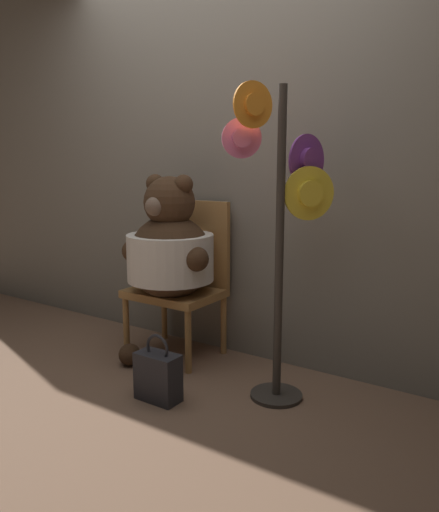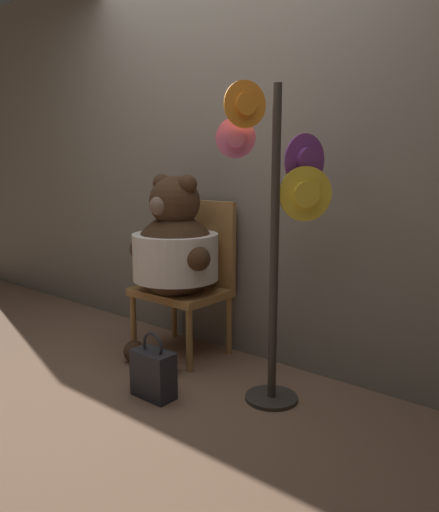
{
  "view_description": "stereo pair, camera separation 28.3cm",
  "coord_description": "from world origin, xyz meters",
  "px_view_note": "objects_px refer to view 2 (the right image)",
  "views": [
    {
      "loc": [
        1.76,
        -1.99,
        1.24
      ],
      "look_at": [
        0.21,
        0.31,
        0.72
      ],
      "focal_mm": 35.0,
      "sensor_mm": 36.0,
      "label": 1
    },
    {
      "loc": [
        1.99,
        -1.82,
        1.24
      ],
      "look_at": [
        0.21,
        0.31,
        0.72
      ],
      "focal_mm": 35.0,
      "sensor_mm": 36.0,
      "label": 2
    }
  ],
  "objects_px": {
    "teddy_bear": "(175,251)",
    "hat_display_rack": "(279,221)",
    "handbag_on_ground": "(153,373)",
    "chair": "(190,273)"
  },
  "relations": [
    {
      "from": "teddy_bear",
      "to": "handbag_on_ground",
      "type": "relative_size",
      "value": 3.23
    },
    {
      "from": "teddy_bear",
      "to": "hat_display_rack",
      "type": "bearing_deg",
      "value": -5.26
    },
    {
      "from": "chair",
      "to": "teddy_bear",
      "type": "bearing_deg",
      "value": -80.78
    },
    {
      "from": "chair",
      "to": "hat_display_rack",
      "type": "xyz_separation_m",
      "value": [
        0.85,
        -0.24,
        0.43
      ]
    },
    {
      "from": "chair",
      "to": "handbag_on_ground",
      "type": "bearing_deg",
      "value": -62.53
    },
    {
      "from": "teddy_bear",
      "to": "handbag_on_ground",
      "type": "xyz_separation_m",
      "value": [
        0.31,
        -0.49,
        -0.56
      ]
    },
    {
      "from": "chair",
      "to": "handbag_on_ground",
      "type": "relative_size",
      "value": 2.75
    },
    {
      "from": "teddy_bear",
      "to": "hat_display_rack",
      "type": "xyz_separation_m",
      "value": [
        0.82,
        -0.08,
        0.26
      ]
    },
    {
      "from": "hat_display_rack",
      "to": "teddy_bear",
      "type": "bearing_deg",
      "value": 174.74
    },
    {
      "from": "teddy_bear",
      "to": "hat_display_rack",
      "type": "height_order",
      "value": "hat_display_rack"
    }
  ]
}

